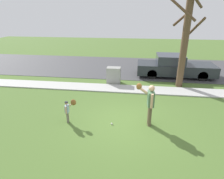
{
  "coord_description": "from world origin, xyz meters",
  "views": [
    {
      "loc": [
        0.32,
        -6.86,
        4.17
      ],
      "look_at": [
        -0.73,
        0.99,
        1.0
      ],
      "focal_mm": 30.89,
      "sensor_mm": 36.0,
      "label": 1
    }
  ],
  "objects_px": {
    "street_tree_near": "(185,39)",
    "parked_pickup_dark": "(174,67)",
    "baseball": "(112,124)",
    "person_child": "(69,108)",
    "person_adult": "(149,101)",
    "utility_cabinet": "(114,75)"
  },
  "relations": [
    {
      "from": "street_tree_near",
      "to": "parked_pickup_dark",
      "type": "distance_m",
      "value": 2.97
    },
    {
      "from": "person_adult",
      "to": "utility_cabinet",
      "type": "distance_m",
      "value": 5.09
    },
    {
      "from": "street_tree_near",
      "to": "parked_pickup_dark",
      "type": "relative_size",
      "value": 1.02
    },
    {
      "from": "utility_cabinet",
      "to": "street_tree_near",
      "type": "xyz_separation_m",
      "value": [
        4.0,
        -0.06,
        2.32
      ]
    },
    {
      "from": "person_adult",
      "to": "person_child",
      "type": "bearing_deg",
      "value": -0.45
    },
    {
      "from": "parked_pickup_dark",
      "to": "baseball",
      "type": "bearing_deg",
      "value": -116.6
    },
    {
      "from": "utility_cabinet",
      "to": "street_tree_near",
      "type": "relative_size",
      "value": 0.19
    },
    {
      "from": "person_child",
      "to": "baseball",
      "type": "height_order",
      "value": "person_child"
    },
    {
      "from": "person_adult",
      "to": "utility_cabinet",
      "type": "bearing_deg",
      "value": -71.67
    },
    {
      "from": "person_adult",
      "to": "parked_pickup_dark",
      "type": "relative_size",
      "value": 0.32
    },
    {
      "from": "baseball",
      "to": "person_child",
      "type": "bearing_deg",
      "value": -179.49
    },
    {
      "from": "utility_cabinet",
      "to": "parked_pickup_dark",
      "type": "height_order",
      "value": "parked_pickup_dark"
    },
    {
      "from": "baseball",
      "to": "utility_cabinet",
      "type": "distance_m",
      "value": 4.93
    },
    {
      "from": "baseball",
      "to": "street_tree_near",
      "type": "distance_m",
      "value": 6.56
    },
    {
      "from": "street_tree_near",
      "to": "baseball",
      "type": "bearing_deg",
      "value": -125.71
    },
    {
      "from": "person_adult",
      "to": "baseball",
      "type": "xyz_separation_m",
      "value": [
        -1.43,
        -0.21,
        -0.99
      ]
    },
    {
      "from": "person_adult",
      "to": "baseball",
      "type": "distance_m",
      "value": 1.75
    },
    {
      "from": "parked_pickup_dark",
      "to": "street_tree_near",
      "type": "bearing_deg",
      "value": -89.31
    },
    {
      "from": "street_tree_near",
      "to": "person_child",
      "type": "bearing_deg",
      "value": -136.97
    },
    {
      "from": "person_adult",
      "to": "street_tree_near",
      "type": "distance_m",
      "value": 5.35
    },
    {
      "from": "baseball",
      "to": "street_tree_near",
      "type": "bearing_deg",
      "value": 54.29
    },
    {
      "from": "utility_cabinet",
      "to": "parked_pickup_dark",
      "type": "xyz_separation_m",
      "value": [
        3.98,
        1.99,
        0.17
      ]
    }
  ]
}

